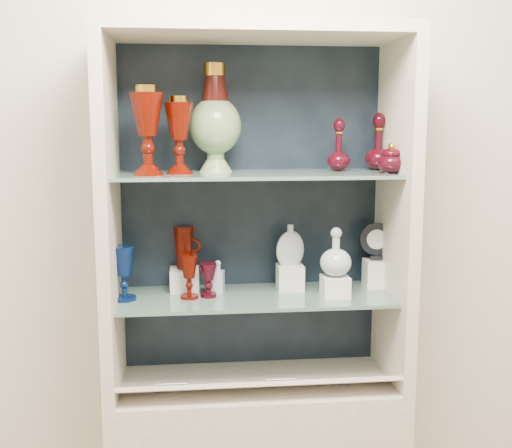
{
  "coord_description": "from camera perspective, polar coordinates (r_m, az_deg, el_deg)",
  "views": [
    {
      "loc": [
        -0.22,
        -0.57,
        1.64
      ],
      "look_at": [
        0.0,
        1.53,
        1.3
      ],
      "focal_mm": 45.0,
      "sensor_mm": 36.0,
      "label": 1
    }
  ],
  "objects": [
    {
      "name": "wall_back",
      "position": [
        2.34,
        -0.57,
        3.26
      ],
      "size": [
        3.5,
        0.02,
        2.8
      ],
      "primitive_type": "cube",
      "color": "silver",
      "rests_on": "ground"
    },
    {
      "name": "cabinet_back_panel",
      "position": [
        2.32,
        -0.5,
        1.34
      ],
      "size": [
        0.98,
        0.02,
        1.15
      ],
      "primitive_type": "cube",
      "color": "black",
      "rests_on": "cabinet_base"
    },
    {
      "name": "cabinet_side_left",
      "position": [
        2.14,
        -12.91,
        0.45
      ],
      "size": [
        0.04,
        0.4,
        1.15
      ],
      "primitive_type": "cube",
      "color": "#BEB4A1",
      "rests_on": "cabinet_base"
    },
    {
      "name": "cabinet_side_right",
      "position": [
        2.24,
        12.33,
        0.84
      ],
      "size": [
        0.04,
        0.4,
        1.15
      ],
      "primitive_type": "cube",
      "color": "#BEB4A1",
      "rests_on": "cabinet_base"
    },
    {
      "name": "cabinet_top_cap",
      "position": [
        2.13,
        -0.0,
        16.71
      ],
      "size": [
        1.0,
        0.4,
        0.04
      ],
      "primitive_type": "cube",
      "color": "#BEB4A1",
      "rests_on": "cabinet_side_left"
    },
    {
      "name": "shelf_lower",
      "position": [
        2.21,
        -0.06,
        -6.48
      ],
      "size": [
        0.92,
        0.34,
        0.01
      ],
      "primitive_type": "cube",
      "color": "slate",
      "rests_on": "cabinet_side_left"
    },
    {
      "name": "shelf_upper",
      "position": [
        2.14,
        -0.06,
        4.43
      ],
      "size": [
        0.92,
        0.34,
        0.01
      ],
      "primitive_type": "cube",
      "color": "slate",
      "rests_on": "cabinet_side_left"
    },
    {
      "name": "label_ledge",
      "position": [
        2.18,
        0.32,
        -14.11
      ],
      "size": [
        0.92,
        0.17,
        0.09
      ],
      "primitive_type": "cube",
      "rotation": [
        -0.44,
        0.0,
        0.0
      ],
      "color": "#BEB4A1",
      "rests_on": "cabinet_base"
    },
    {
      "name": "label_card_0",
      "position": [
        2.18,
        2.16,
        -13.66
      ],
      "size": [
        0.1,
        0.06,
        0.03
      ],
      "primitive_type": "cube",
      "rotation": [
        -0.44,
        0.0,
        0.0
      ],
      "color": "white",
      "rests_on": "label_ledge"
    },
    {
      "name": "label_card_1",
      "position": [
        2.16,
        -7.51,
        -13.95
      ],
      "size": [
        0.1,
        0.06,
        0.03
      ],
      "primitive_type": "cube",
      "rotation": [
        -0.44,
        0.0,
        0.0
      ],
      "color": "white",
      "rests_on": "label_ledge"
    },
    {
      "name": "pedestal_lamp_left",
      "position": [
        2.1,
        -6.86,
        7.84
      ],
      "size": [
        0.12,
        0.12,
        0.25
      ],
      "primitive_type": null,
      "rotation": [
        0.0,
        0.0,
        0.28
      ],
      "color": "#4E0B02",
      "rests_on": "shelf_upper"
    },
    {
      "name": "pedestal_lamp_right",
      "position": [
        2.06,
        -9.63,
        8.19
      ],
      "size": [
        0.12,
        0.12,
        0.28
      ],
      "primitive_type": null,
      "rotation": [
        0.0,
        0.0,
        -0.15
      ],
      "color": "#4E0B02",
      "rests_on": "shelf_upper"
    },
    {
      "name": "enamel_urn",
      "position": [
        2.17,
        -3.64,
        9.37
      ],
      "size": [
        0.2,
        0.2,
        0.36
      ],
      "primitive_type": null,
      "rotation": [
        0.0,
        0.0,
        0.16
      ],
      "color": "#0B4C26",
      "rests_on": "shelf_upper"
    },
    {
      "name": "ruby_decanter_a",
      "position": [
        2.22,
        7.38,
        7.28
      ],
      "size": [
        0.09,
        0.09,
        0.2
      ],
      "primitive_type": null,
      "rotation": [
        0.0,
        0.0,
        0.16
      ],
      "color": "#3A0710",
      "rests_on": "shelf_upper"
    },
    {
      "name": "ruby_decanter_b",
      "position": [
        2.29,
        10.83,
        7.36
      ],
      "size": [
        0.11,
        0.11,
        0.21
      ],
      "primitive_type": null,
      "rotation": [
        0.0,
        0.0,
        0.2
      ],
      "color": "#3A0710",
      "rests_on": "shelf_upper"
    },
    {
      "name": "lidded_bowl",
      "position": [
        2.15,
        11.94,
        5.77
      ],
      "size": [
        0.11,
        0.11,
        0.1
      ],
      "primitive_type": null,
      "rotation": [
        0.0,
        0.0,
        -0.25
      ],
      "color": "#3A0710",
      "rests_on": "shelf_upper"
    },
    {
      "name": "cobalt_goblet",
      "position": [
        2.17,
        -11.67,
        -4.31
      ],
      "size": [
        0.09,
        0.09,
        0.18
      ],
      "primitive_type": null,
      "rotation": [
        0.0,
        0.0,
        -0.12
      ],
      "color": "#041847",
      "rests_on": "shelf_lower"
    },
    {
      "name": "ruby_goblet_tall",
      "position": [
        2.17,
        -5.97,
        -4.65
      ],
      "size": [
        0.08,
        0.08,
        0.15
      ],
      "primitive_type": null,
      "rotation": [
        0.0,
        0.0,
        0.27
      ],
      "color": "#4E0B02",
      "rests_on": "shelf_lower"
    },
    {
      "name": "ruby_goblet_small",
      "position": [
        2.18,
        -4.26,
        -4.99
      ],
      "size": [
        0.08,
        0.08,
        0.12
      ],
      "primitive_type": null,
      "rotation": [
        0.0,
        0.0,
        0.41
      ],
      "color": "#3A0710",
      "rests_on": "shelf_lower"
    },
    {
      "name": "riser_ruby_pitcher",
      "position": [
        2.27,
        -6.37,
        -4.93
      ],
      "size": [
        0.1,
        0.1,
        0.08
      ],
      "primitive_type": "cube",
      "color": "silver",
      "rests_on": "shelf_lower"
    },
    {
      "name": "ruby_pitcher",
      "position": [
        2.25,
        -6.42,
        -2.09
      ],
      "size": [
        0.13,
        0.1,
        0.15
      ],
      "primitive_type": null,
      "rotation": [
        0.0,
        0.0,
        -0.28
      ],
      "color": "#4E0B02",
      "rests_on": "riser_ruby_pitcher"
    },
    {
      "name": "clear_square_bottle",
      "position": [
        2.22,
        -3.41,
        -4.7
      ],
      "size": [
        0.05,
        0.05,
        0.12
      ],
      "primitive_type": null,
      "rotation": [
        0.0,
        0.0,
        -0.27
      ],
      "color": "#A9B9C6",
      "rests_on": "shelf_lower"
    },
    {
      "name": "riser_flat_flask",
      "position": [
        2.27,
        3.04,
        -4.76
      ],
      "size": [
        0.09,
        0.09,
        0.09
      ],
      "primitive_type": "cube",
      "color": "silver",
      "rests_on": "shelf_lower"
    },
    {
      "name": "flat_flask",
      "position": [
        2.24,
        3.07,
        -1.8
      ],
      "size": [
        0.11,
        0.07,
        0.15
      ],
      "primitive_type": null,
      "rotation": [
        0.0,
        0.0,
        0.28
      ],
      "color": "#AFBBC4",
      "rests_on": "riser_flat_flask"
    },
    {
      "name": "riser_clear_round_decanter",
      "position": [
        2.2,
        7.05,
        -5.51
      ],
      "size": [
        0.09,
        0.09,
        0.07
      ],
      "primitive_type": "cube",
      "color": "silver",
      "rests_on": "shelf_lower"
    },
    {
      "name": "clear_round_decanter",
      "position": [
        2.18,
        7.11,
        -2.59
      ],
      "size": [
        0.13,
        0.13,
        0.16
      ],
      "primitive_type": null,
      "rotation": [
        0.0,
        0.0,
        0.29
      ],
      "color": "#A9B9C6",
      "rests_on": "riser_clear_round_decanter"
    },
    {
      "name": "riser_cameo_medallion",
      "position": [
        2.34,
        10.58,
        -4.34
      ],
      "size": [
        0.08,
        0.08,
        0.1
      ],
      "primitive_type": "cube",
      "color": "silver",
      "rests_on": "shelf_lower"
    },
    {
      "name": "cameo_medallion",
      "position": [
        2.32,
        10.66,
        -1.48
      ],
      "size": [
        0.12,
        0.06,
        0.14
      ],
      "primitive_type": null,
      "rotation": [
        0.0,
        0.0,
        -0.15
      ],
      "color": "black",
      "rests_on": "riser_cameo_medallion"
    }
  ]
}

